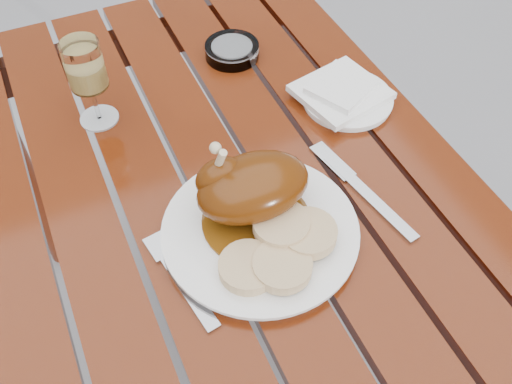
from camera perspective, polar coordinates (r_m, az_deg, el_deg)
ground at (r=1.60m, az=-1.96°, el=-17.00°), size 60.00×60.00×0.00m
table at (r=1.26m, az=-2.42°, el=-10.42°), size 0.80×1.20×0.75m
dinner_plate at (r=0.88m, az=0.43°, el=-4.00°), size 0.38×0.38×0.02m
roast_duck at (r=0.86m, az=-0.72°, el=0.47°), size 0.18×0.17×0.13m
bread_dumplings at (r=0.83m, az=2.44°, el=-5.55°), size 0.19×0.15×0.03m
wine_glass at (r=1.05m, az=-16.30°, el=10.36°), size 0.08×0.08×0.17m
side_plate at (r=1.10m, az=9.11°, el=9.16°), size 0.20×0.20×0.01m
napkin at (r=1.10m, az=8.48°, el=9.88°), size 0.18×0.17×0.01m
ashtray at (r=1.20m, az=-2.41°, el=13.95°), size 0.15×0.15×0.03m
fork at (r=0.84m, az=-7.19°, el=-9.09°), size 0.05×0.17×0.01m
knife at (r=0.95m, az=11.26°, el=-0.45°), size 0.06×0.21×0.01m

